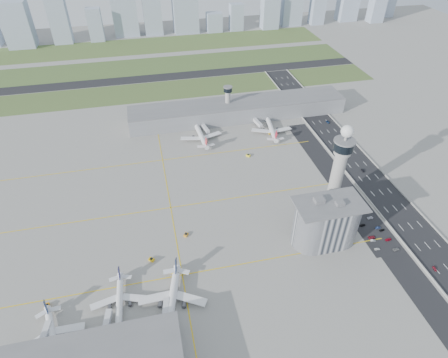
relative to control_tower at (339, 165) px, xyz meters
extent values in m
plane|color=#9C9991|center=(-72.00, -8.00, -35.04)|extent=(1000.00, 1000.00, 0.00)
cube|color=#3D5126|center=(-92.00, 217.00, -35.00)|extent=(480.00, 50.00, 0.08)
cube|color=#43592A|center=(-92.00, 292.00, -35.00)|extent=(480.00, 60.00, 0.08)
cube|color=#4E6A32|center=(-92.00, 372.00, -35.00)|extent=(480.00, 70.00, 0.08)
cube|color=black|center=(-92.00, 254.00, -34.98)|extent=(480.00, 22.00, 0.10)
cube|color=black|center=(43.00, -8.00, -34.99)|extent=(28.00, 500.00, 0.10)
cube|color=#9E9E99|center=(29.00, -8.00, -34.44)|extent=(0.60, 500.00, 1.20)
cube|color=#9E9E99|center=(57.00, -8.00, -34.44)|extent=(0.60, 500.00, 1.20)
cube|color=black|center=(18.00, -18.00, -35.00)|extent=(18.00, 260.00, 0.08)
cube|color=black|center=(16.00, -30.00, -34.99)|extent=(20.00, 44.00, 0.10)
cube|color=yellow|center=(-112.00, -38.00, -35.04)|extent=(260.00, 0.60, 0.01)
cube|color=yellow|center=(-112.00, 22.00, -35.04)|extent=(260.00, 0.60, 0.01)
cube|color=yellow|center=(-112.00, 82.00, -35.04)|extent=(260.00, 0.60, 0.01)
cube|color=yellow|center=(-112.00, 22.00, -35.04)|extent=(0.60, 260.00, 0.01)
cylinder|color=#ADAAA5|center=(0.00, 0.00, -11.04)|extent=(8.40, 8.40, 48.00)
cylinder|color=#ADAAA5|center=(0.00, 0.00, 10.96)|extent=(11.00, 11.00, 4.00)
cylinder|color=black|center=(0.00, 0.00, 14.96)|extent=(13.00, 13.00, 6.00)
cylinder|color=slate|center=(0.00, 0.00, 18.46)|extent=(14.00, 14.00, 1.00)
cylinder|color=#ADAAA5|center=(0.00, 0.00, 20.96)|extent=(1.60, 1.60, 5.00)
sphere|color=white|center=(0.00, 0.00, 25.46)|extent=(8.00, 8.00, 8.00)
cylinder|color=#ADAAA5|center=(-42.00, 142.00, -21.04)|extent=(5.00, 5.00, 28.00)
cylinder|color=black|center=(-42.00, 142.00, -6.04)|extent=(8.00, 8.00, 4.00)
cylinder|color=slate|center=(-42.00, 142.00, -3.54)|extent=(8.60, 8.60, 0.80)
cube|color=#B2B2B7|center=(-20.00, -30.00, -20.04)|extent=(18.00, 24.00, 30.00)
cylinder|color=#B2B2B7|center=(-29.00, -30.00, -20.04)|extent=(24.00, 24.00, 30.00)
cylinder|color=#B2B2B7|center=(-11.00, -30.00, -20.04)|extent=(24.00, 24.00, 30.00)
cube|color=slate|center=(-20.00, -30.00, -4.64)|extent=(42.00, 24.00, 0.80)
cube|color=slate|center=(-26.00, -27.00, -3.04)|extent=(6.00, 5.00, 3.00)
cube|color=slate|center=(-15.00, -32.00, -3.34)|extent=(5.00, 4.00, 2.40)
cube|color=gray|center=(-32.00, 140.00, -27.54)|extent=(210.00, 32.00, 15.00)
cube|color=slate|center=(-32.00, 140.00, -19.64)|extent=(210.00, 32.00, 0.80)
imported|color=white|center=(9.97, -45.78, -34.42)|extent=(3.70, 1.68, 1.23)
imported|color=#979EA3|center=(11.34, -38.75, -34.47)|extent=(3.58, 1.59, 1.14)
imported|color=#A31E30|center=(11.78, -36.22, -34.40)|extent=(4.62, 2.18, 1.28)
imported|color=black|center=(11.64, -24.67, -34.44)|extent=(4.40, 2.39, 1.21)
imported|color=navy|center=(9.82, -20.14, -34.40)|extent=(3.94, 1.97, 1.29)
imported|color=white|center=(11.77, -12.59, -34.41)|extent=(3.97, 1.73, 1.27)
imported|color=gray|center=(21.44, -48.77, -34.43)|extent=(4.50, 2.26, 1.22)
imported|color=#A70A21|center=(21.31, -40.25, -34.43)|extent=(4.38, 2.14, 1.23)
imported|color=black|center=(21.90, -31.78, -34.44)|extent=(3.69, 1.91, 1.20)
imported|color=navy|center=(20.44, -29.20, -34.43)|extent=(3.74, 1.32, 1.23)
imported|color=white|center=(20.32, -19.45, -34.44)|extent=(4.42, 2.21, 1.20)
imported|color=#959595|center=(21.95, -13.42, -34.50)|extent=(3.89, 1.98, 1.08)
imported|color=maroon|center=(35.13, -67.31, -34.43)|extent=(1.94, 3.75, 1.22)
imported|color=black|center=(42.99, 30.96, -34.39)|extent=(1.71, 4.04, 1.30)
imported|color=navy|center=(49.71, 109.56, -34.40)|extent=(2.34, 4.73, 1.29)
imported|color=gray|center=(35.72, 172.88, -34.44)|extent=(1.53, 3.58, 1.21)
cube|color=#9EADC1|center=(-276.47, 407.19, -4.86)|extent=(35.81, 28.65, 60.36)
cube|color=#9EADC1|center=(-222.11, 411.66, -1.60)|extent=(25.49, 20.39, 66.89)
cube|color=#9EADC1|center=(-174.68, 409.90, -12.44)|extent=(20.04, 16.03, 45.20)
cube|color=#9EADC1|center=(-131.44, 428.89, -4.43)|extent=(35.76, 28.61, 61.22)
cube|color=#9EADC1|center=(-91.42, 423.56, 6.65)|extent=(26.33, 21.06, 83.39)
cube|color=#9EADC1|center=(-41.73, 424.32, -3.99)|extent=(36.96, 29.57, 62.11)
cube|color=#9EADC1|center=(1.27, 415.68, -21.17)|extent=(23.01, 18.41, 27.75)
cube|color=#9EADC1|center=(36.28, 415.34, -15.56)|extent=(20.22, 16.18, 38.97)
cube|color=#9EADC1|center=(90.17, 413.29, -11.60)|extent=(26.14, 20.92, 46.89)
cube|color=#9EADC1|center=(172.74, 418.38, -0.67)|extent=(21.59, 17.28, 68.75)
cube|color=#9EADC1|center=(230.83, 427.54, -3.34)|extent=(30.25, 24.20, 63.40)
cube|color=#9EADC1|center=(310.05, 435.29, -14.51)|extent=(22.64, 18.11, 41.06)
camera|label=1|loc=(-118.78, -177.75, 144.65)|focal=30.00mm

